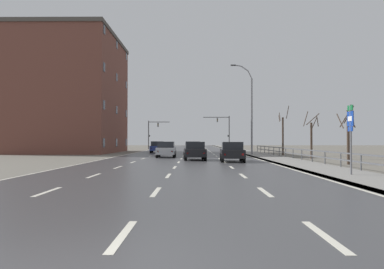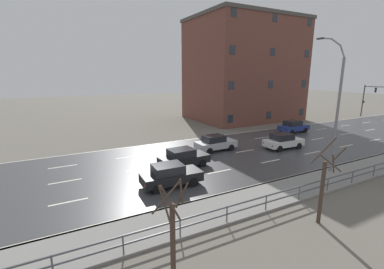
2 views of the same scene
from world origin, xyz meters
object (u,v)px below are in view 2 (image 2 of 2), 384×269
car_near_right (293,126)px  brick_building (244,70)px  car_near_left (183,158)px  street_lamp_midground (336,108)px  traffic_signal_left (368,96)px  car_far_left (215,143)px  car_far_right (171,175)px  car_mid_centre (283,141)px

car_near_right → brick_building: 14.36m
car_near_left → street_lamp_midground: bearing=54.0°
street_lamp_midground → traffic_signal_left: bearing=115.4°
car_far_left → car_near_right: 13.73m
car_far_left → car_far_right: size_ratio=0.99×
street_lamp_midground → car_far_right: size_ratio=2.46×
car_far_left → traffic_signal_left: bearing=98.0°
car_mid_centre → car_far_left: bearing=-108.8°
car_far_left → car_near_left: bearing=-61.1°
traffic_signal_left → car_near_right: (3.27, -21.93, -2.83)m
car_mid_centre → car_near_left: same height
car_near_left → car_near_right: bearing=102.2°
traffic_signal_left → brick_building: size_ratio=0.33×
brick_building → car_near_left: bearing=-48.6°
street_lamp_midground → car_near_left: (-6.23, -9.67, -4.21)m
car_mid_centre → brick_building: (-17.19, 8.27, 7.32)m
car_near_left → brick_building: size_ratio=0.25×
street_lamp_midground → car_near_right: size_ratio=2.48×
car_mid_centre → street_lamp_midground: bearing=-12.5°
street_lamp_midground → car_mid_centre: size_ratio=2.44×
car_near_right → street_lamp_midground: bearing=-38.8°
car_far_left → car_near_right: size_ratio=1.00×
traffic_signal_left → car_near_right: 22.35m
car_far_left → car_far_right: (5.79, -7.35, 0.00)m
car_far_right → car_near_right: (-8.06, 20.89, 0.00)m
car_near_right → car_far_right: bearing=-69.9°
brick_building → street_lamp_midground: bearing=-23.1°
street_lamp_midground → car_far_right: bearing=-105.1°
car_near_right → car_near_left: size_ratio=0.99×
traffic_signal_left → brick_building: 22.99m
car_far_right → car_near_right: 22.39m
car_mid_centre → car_near_left: size_ratio=1.00×
traffic_signal_left → car_far_right: 44.39m
car_far_right → brick_building: 30.96m
car_far_left → car_near_left: 5.68m
car_far_right → brick_building: brick_building is taller
car_near_right → car_mid_centre: size_ratio=0.99×
street_lamp_midground → car_near_left: size_ratio=2.44×
car_near_right → car_mid_centre: (4.90, -7.00, 0.00)m
car_far_left → car_far_right: 9.36m
car_mid_centre → car_near_right: bearing=128.1°
street_lamp_midground → car_near_right: street_lamp_midground is taller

